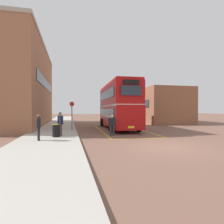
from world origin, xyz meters
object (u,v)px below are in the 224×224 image
Objects in this scene: pedestrian_boarding at (112,124)px; pedestrian_waiting_far at (39,125)px; pedestrian_waiting_near at (60,122)px; bus_stop_sign at (72,113)px; litter_bin at (56,130)px; single_deck_bus at (109,112)px; double_decker_bus at (118,105)px.

pedestrian_boarding is 1.02× the size of pedestrian_waiting_far.
pedestrian_boarding is at bearing 20.51° from pedestrian_waiting_far.
bus_stop_sign is (0.88, 3.66, 0.59)m from pedestrian_waiting_near.
pedestrian_waiting_near is 0.65× the size of bus_stop_sign.
litter_bin is (0.95, 1.34, -0.48)m from pedestrian_waiting_far.
single_deck_bus reaches higher than pedestrian_waiting_far.
pedestrian_boarding is 1.86× the size of litter_bin.
double_decker_bus is 1.11× the size of single_deck_bus.
single_deck_bus is at bearing 69.26° from pedestrian_waiting_near.
pedestrian_boarding is 5.44m from pedestrian_waiting_far.
double_decker_bus is 8.57m from litter_bin.
single_deck_bus is at bearing 67.83° from bus_stop_sign.
double_decker_bus reaches higher than litter_bin.
bus_stop_sign is (-7.12, -17.47, 0.10)m from single_deck_bus.
single_deck_bus is (2.30, 15.74, -0.87)m from double_decker_bus.
double_decker_bus is 10.07m from pedestrian_waiting_far.
bus_stop_sign is (-4.82, -1.73, -0.78)m from double_decker_bus.
litter_bin is at bearing 54.68° from pedestrian_waiting_far.
single_deck_bus is 5.63× the size of pedestrian_waiting_far.
pedestrian_waiting_near is 2.17m from pedestrian_waiting_far.
double_decker_bus reaches higher than pedestrian_boarding.
pedestrian_waiting_near is 1.07× the size of pedestrian_waiting_far.
bus_stop_sign is at bearing 130.26° from pedestrian_boarding.
bus_stop_sign reaches higher than pedestrian_waiting_far.
bus_stop_sign is at bearing 74.34° from litter_bin.
double_decker_bus is 3.84× the size of bus_stop_sign.
pedestrian_boarding is (-4.12, -21.00, -0.68)m from single_deck_bus.
pedestrian_boarding is at bearing 7.73° from litter_bin.
single_deck_bus is 22.59m from pedestrian_waiting_near.
pedestrian_boarding is at bearing -49.74° from bus_stop_sign.
double_decker_bus is 7.96m from pedestrian_waiting_near.
litter_bin is at bearing -110.98° from single_deck_bus.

